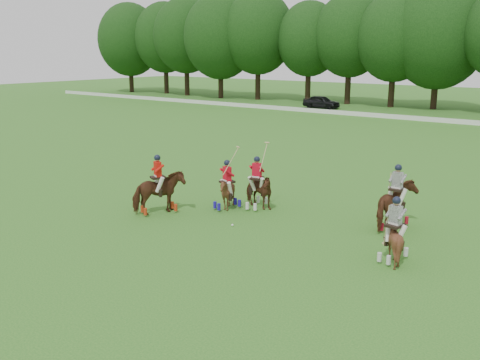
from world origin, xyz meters
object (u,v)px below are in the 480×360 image
Objects in this scene: polo_red_c at (227,192)px; car_left at (321,102)px; polo_red_a at (159,192)px; polo_red_b at (257,190)px; polo_stripe_a at (396,206)px; polo_ball at (232,225)px; polo_stripe_b at (394,239)px.

car_left is at bearing 113.35° from polo_red_c.
polo_red_a is 4.09m from polo_red_b.
car_left is 1.74× the size of polo_stripe_a.
polo_red_a is 27.12× the size of polo_ball.
polo_ball is at bearing -176.68° from polo_stripe_b.
polo_red_a is at bearing -132.00° from polo_red_b.
polo_ball is (0.67, -2.52, -0.74)m from polo_red_b.
polo_red_b is 1.25m from polo_red_c.
polo_red_b is at bearing -171.26° from polo_stripe_a.
polo_stripe_b is (6.83, -2.17, -0.05)m from polo_red_b.
polo_red_c is 1.07× the size of polo_stripe_a.
polo_ball is at bearing 8.54° from polo_red_a.
car_left is 1.56× the size of polo_red_b.
car_left is 2.04× the size of polo_stripe_b.
polo_stripe_a is at bearing 34.11° from polo_ball.
polo_stripe_a is at bearing 14.88° from polo_red_c.
polo_ball is (-5.02, -3.40, -0.86)m from polo_stripe_a.
polo_red_c reaches higher than polo_stripe_a.
polo_red_c is at bearing -165.12° from polo_stripe_a.
polo_red_a is 0.88× the size of polo_red_b.
polo_stripe_a is at bearing 24.91° from polo_red_a.
polo_red_a reaches higher than polo_stripe_b.
polo_red_b is (17.37, -37.29, 0.05)m from car_left.
car_left is 43.10m from polo_stripe_a.
polo_stripe_b is at bearing -148.53° from car_left.
polo_red_c is (1.84, 2.16, -0.16)m from polo_red_a.
polo_red_a reaches higher than polo_ball.
polo_red_c is 2.37m from polo_ball.
polo_stripe_a is (23.05, -36.41, 0.18)m from car_left.
polo_stripe_a reaches higher than car_left.
polo_red_a is 0.92× the size of polo_red_c.
polo_red_b is 1.04× the size of polo_red_c.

